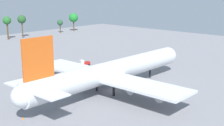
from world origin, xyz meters
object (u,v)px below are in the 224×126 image
at_px(catering_truck, 84,63).
at_px(safety_cone_nose, 158,70).
at_px(safety_cone_tail, 23,118).
at_px(cargo_airplane, 111,72).

height_order(catering_truck, safety_cone_nose, catering_truck).
bearing_deg(safety_cone_nose, catering_truck, 117.53).
height_order(catering_truck, safety_cone_tail, catering_truck).
height_order(cargo_airplane, catering_truck, cargo_airplane).
distance_m(safety_cone_nose, safety_cone_tail, 61.16).
bearing_deg(catering_truck, cargo_airplane, -119.16).
height_order(safety_cone_nose, safety_cone_tail, safety_cone_tail).
bearing_deg(cargo_airplane, safety_cone_tail, 177.72).
relative_size(safety_cone_nose, safety_cone_tail, 0.93).
relative_size(catering_truck, safety_cone_nose, 7.38).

